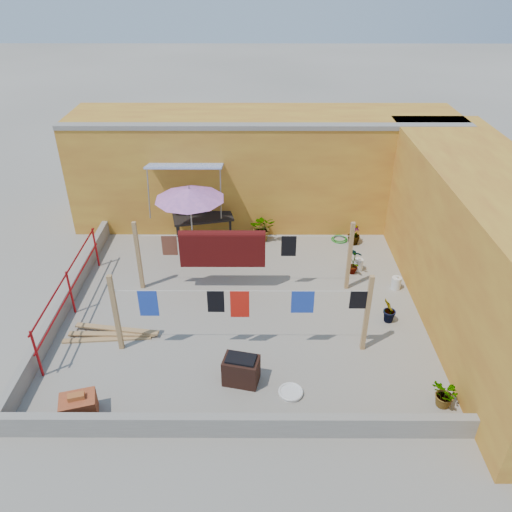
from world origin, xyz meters
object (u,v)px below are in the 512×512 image
object	(u,v)px
white_basin	(291,392)
water_jug_a	(396,283)
water_jug_b	(358,265)
plant_back_a	(263,228)
outdoor_table	(203,218)
brick_stack	(79,407)
green_hose	(339,239)
brazier	(241,370)
patio_umbrella	(189,194)

from	to	relation	value
white_basin	water_jug_a	xyz separation A→B (m)	(2.76, 3.43, 0.12)
water_jug_b	plant_back_a	world-z (taller)	plant_back_a
outdoor_table	white_basin	world-z (taller)	outdoor_table
brick_stack	green_hose	xyz separation A→B (m)	(5.48, 6.40, -0.20)
brick_stack	water_jug_a	world-z (taller)	brick_stack
water_jug_b	water_jug_a	bearing A→B (deg)	-47.73
outdoor_table	brazier	size ratio (longest dim) A/B	2.40
brick_stack	water_jug_b	xyz separation A→B (m)	(5.74, 4.82, -0.07)
water_jug_a	white_basin	bearing A→B (deg)	-128.77
water_jug_b	green_hose	world-z (taller)	water_jug_b
water_jug_b	green_hose	size ratio (longest dim) A/B	0.76
brick_stack	brazier	distance (m)	2.95
brazier	outdoor_table	bearing A→B (deg)	102.48
water_jug_a	brick_stack	bearing A→B (deg)	-148.61
patio_umbrella	white_basin	bearing A→B (deg)	-64.04
patio_umbrella	brazier	distance (m)	4.92
patio_umbrella	green_hose	size ratio (longest dim) A/B	4.51
brick_stack	green_hose	world-z (taller)	brick_stack
patio_umbrella	outdoor_table	bearing A→B (deg)	81.67
brazier	green_hose	bearing A→B (deg)	64.38
patio_umbrella	white_basin	distance (m)	5.61
brick_stack	brazier	xyz separation A→B (m)	(2.82, 0.86, 0.06)
outdoor_table	water_jug_b	xyz separation A→B (m)	(4.14, -1.58, -0.53)
patio_umbrella	brick_stack	distance (m)	5.74
brick_stack	plant_back_a	world-z (taller)	plant_back_a
brazier	water_jug_a	bearing A→B (deg)	40.16
water_jug_b	brazier	bearing A→B (deg)	-126.41
green_hose	patio_umbrella	bearing A→B (deg)	-164.70
brazier	water_jug_a	size ratio (longest dim) A/B	2.01
water_jug_a	green_hose	xyz separation A→B (m)	(-1.03, 2.43, -0.13)
water_jug_a	water_jug_b	bearing A→B (deg)	132.27
patio_umbrella	brazier	xyz separation A→B (m)	(1.39, -4.43, -1.62)
patio_umbrella	water_jug_b	distance (m)	4.67
patio_umbrella	water_jug_b	xyz separation A→B (m)	(4.30, -0.48, -1.75)
outdoor_table	white_basin	distance (m)	6.28
outdoor_table	plant_back_a	world-z (taller)	plant_back_a
brick_stack	green_hose	bearing A→B (deg)	49.44
brick_stack	white_basin	xyz separation A→B (m)	(3.75, 0.54, -0.19)
brazier	plant_back_a	xyz separation A→B (m)	(0.45, 5.54, 0.10)
green_hose	water_jug_b	bearing A→B (deg)	-80.68
brick_stack	plant_back_a	distance (m)	7.19
white_basin	green_hose	bearing A→B (deg)	73.58
brick_stack	water_jug_a	distance (m)	7.62
brick_stack	water_jug_b	size ratio (longest dim) A/B	1.98
patio_umbrella	water_jug_a	xyz separation A→B (m)	(5.07, -1.32, -1.75)
outdoor_table	water_jug_a	world-z (taller)	outdoor_table
outdoor_table	water_jug_a	size ratio (longest dim) A/B	4.84
outdoor_table	brazier	world-z (taller)	outdoor_table
green_hose	plant_back_a	size ratio (longest dim) A/B	0.60
water_jug_a	water_jug_b	distance (m)	1.14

